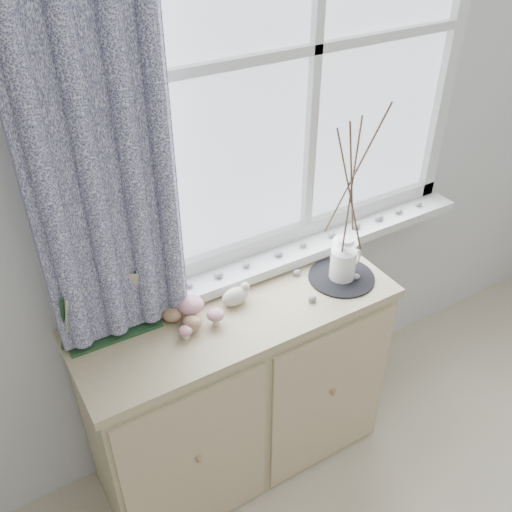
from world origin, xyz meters
The scene contains 8 objects.
sideboard centered at (-0.15, 1.75, 0.43)m, with size 1.20×0.45×0.85m.
botanical_book centered at (-0.57, 1.83, 0.98)m, with size 0.37×0.13×0.26m, color #204425, non-canonical shape.
toadstool_cluster centered at (-0.30, 1.77, 0.90)m, with size 0.18×0.15×0.09m.
wooden_eggs centered at (-0.35, 1.78, 0.88)m, with size 0.10×0.12×0.08m.
songbird_figurine centered at (-0.14, 1.79, 0.89)m, with size 0.14×0.07×0.08m, color beige, non-canonical shape.
crocheted_doily centered at (0.29, 1.71, 0.85)m, with size 0.26×0.26×0.01m, color black.
twig_pitcher centered at (0.29, 1.71, 1.28)m, with size 0.31×0.31×0.74m.
sideboard_pebbles centered at (0.20, 1.71, 0.86)m, with size 0.25×0.19×0.02m.
Camera 1 is at (-0.89, 0.39, 2.20)m, focal length 40.00 mm.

